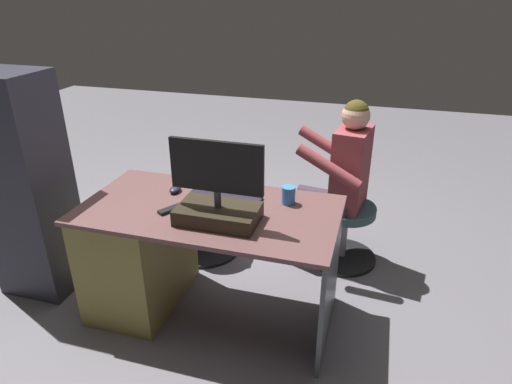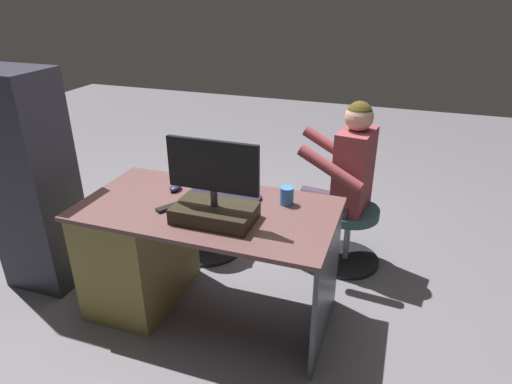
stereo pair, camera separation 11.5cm
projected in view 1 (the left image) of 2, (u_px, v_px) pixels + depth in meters
ground_plane at (233, 277)px, 3.03m from camera, size 10.00×10.00×0.00m
desk at (154, 249)px, 2.65m from camera, size 1.41×0.74×0.71m
monitor at (218, 201)px, 2.24m from camera, size 0.48×0.25×0.43m
keyboard at (224, 198)px, 2.51m from camera, size 0.42×0.14×0.02m
computer_mouse at (175, 189)px, 2.59m from camera, size 0.06×0.10×0.04m
cup at (288, 195)px, 2.45m from camera, size 0.08×0.08×0.10m
tv_remote at (171, 209)px, 2.39m from camera, size 0.12×0.15×0.02m
office_chair_teddy at (203, 221)px, 3.26m from camera, size 0.55×0.55×0.43m
teddy_bear at (201, 179)px, 3.13m from camera, size 0.22×0.22×0.32m
visitor_chair at (345, 228)px, 3.13m from camera, size 0.48×0.48×0.43m
person at (339, 173)px, 2.96m from camera, size 0.53×0.53×1.17m
equipment_rack at (26, 188)px, 2.68m from camera, size 0.44×0.36×1.39m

